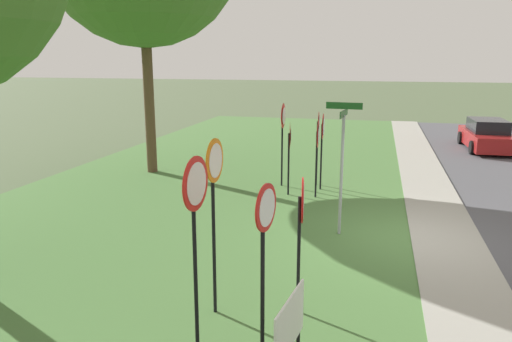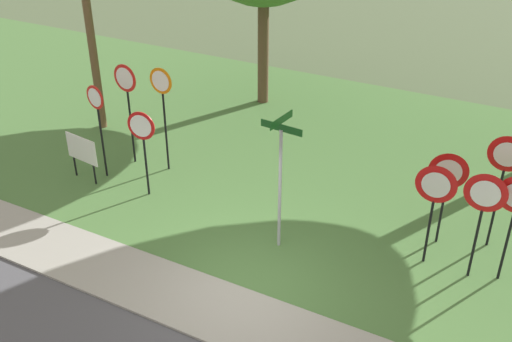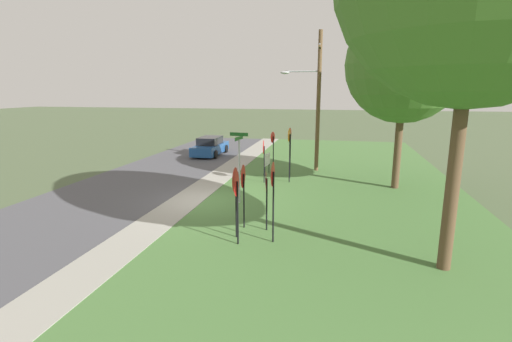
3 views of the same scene
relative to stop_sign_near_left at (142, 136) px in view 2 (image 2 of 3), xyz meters
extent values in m
plane|color=#4C5B3D|center=(3.96, -1.97, -1.69)|extent=(160.00, 160.00, 0.00)
cube|color=#99968C|center=(3.96, -2.77, -1.66)|extent=(44.00, 1.60, 0.06)
cube|color=#477038|center=(3.96, 4.03, -1.67)|extent=(44.00, 12.00, 0.04)
cylinder|color=black|center=(0.00, 0.03, -0.66)|extent=(0.06, 0.06, 1.97)
cylinder|color=red|center=(0.00, -0.01, 0.27)|extent=(0.71, 0.14, 0.72)
cylinder|color=white|center=(0.00, -0.03, 0.27)|extent=(0.56, 0.10, 0.56)
cylinder|color=black|center=(-1.40, 1.24, -0.39)|extent=(0.06, 0.06, 2.51)
cylinder|color=red|center=(-1.40, 1.20, 0.81)|extent=(0.74, 0.08, 0.74)
cylinder|color=white|center=(-1.40, 1.19, 0.81)|extent=(0.58, 0.05, 0.58)
cylinder|color=black|center=(-0.33, 1.34, -0.35)|extent=(0.06, 0.06, 2.60)
cylinder|color=orange|center=(-0.33, 1.30, 0.90)|extent=(0.68, 0.05, 0.68)
cylinder|color=white|center=(-0.33, 1.29, 0.90)|extent=(0.53, 0.03, 0.53)
cylinder|color=black|center=(-1.56, 0.26, -0.50)|extent=(0.06, 0.06, 2.30)
cylinder|color=red|center=(-1.56, 0.21, 0.61)|extent=(0.62, 0.13, 0.62)
cylinder|color=white|center=(-1.56, 0.20, 0.61)|extent=(0.48, 0.09, 0.48)
cylinder|color=black|center=(7.91, 1.86, -0.47)|extent=(0.06, 0.06, 2.36)
cone|color=red|center=(7.91, 1.82, 0.63)|extent=(0.80, 0.04, 0.80)
cone|color=white|center=(7.91, 1.79, 0.63)|extent=(0.54, 0.02, 0.54)
cylinder|color=black|center=(8.31, 0.78, -0.60)|extent=(0.06, 0.06, 2.09)
cylinder|color=black|center=(6.89, 1.45, -0.70)|extent=(0.06, 0.06, 1.89)
cone|color=red|center=(6.89, 1.41, 0.16)|extent=(0.82, 0.19, 0.83)
cone|color=white|center=(6.89, 1.39, 0.16)|extent=(0.56, 0.12, 0.57)
cylinder|color=black|center=(6.82, 0.61, -0.65)|extent=(0.06, 0.06, 1.99)
cone|color=red|center=(6.82, 0.57, 0.26)|extent=(0.83, 0.06, 0.83)
cone|color=silver|center=(6.82, 0.55, 0.26)|extent=(0.56, 0.04, 0.56)
cylinder|color=black|center=(7.75, 0.57, -0.61)|extent=(0.06, 0.06, 2.08)
cone|color=red|center=(7.75, 0.53, 0.35)|extent=(0.82, 0.05, 0.82)
cone|color=white|center=(7.75, 0.51, 0.35)|extent=(0.56, 0.03, 0.56)
cylinder|color=#9EA0A8|center=(3.85, -0.33, -0.26)|extent=(0.07, 0.07, 2.78)
cylinder|color=#9EA0A8|center=(3.85, -0.33, 1.15)|extent=(0.09, 0.09, 0.03)
cube|color=#19511E|center=(3.85, -0.33, 1.21)|extent=(0.96, 0.11, 0.15)
cube|color=#19511E|center=(3.85, -0.33, 1.38)|extent=(0.10, 0.81, 0.15)
cylinder|color=black|center=(-2.29, -0.12, -1.37)|extent=(0.05, 0.05, 0.55)
cylinder|color=black|center=(-1.53, -0.22, -1.37)|extent=(0.05, 0.05, 0.55)
cube|color=white|center=(-1.91, -0.17, -0.75)|extent=(1.09, 0.17, 0.70)
cylinder|color=brown|center=(-0.29, 6.76, 0.69)|extent=(0.36, 0.36, 4.67)
camera|label=1|loc=(-7.21, -1.07, 2.43)|focal=34.11mm
camera|label=2|loc=(8.50, -10.01, 6.26)|focal=41.88mm
camera|label=3|loc=(19.42, 3.76, 3.27)|focal=26.53mm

